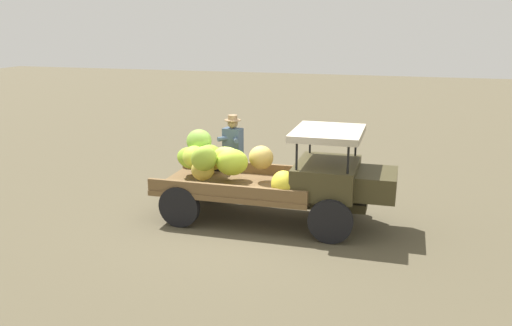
% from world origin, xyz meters
% --- Properties ---
extents(ground_plane, '(60.00, 60.00, 0.00)m').
position_xyz_m(ground_plane, '(0.00, 0.00, 0.00)').
color(ground_plane, brown).
extents(truck, '(4.50, 1.79, 1.83)m').
position_xyz_m(truck, '(0.19, 0.24, 0.91)').
color(truck, '#3D361E').
rests_on(truck, ground).
extents(farmer, '(0.52, 0.48, 1.79)m').
position_xyz_m(farmer, '(-1.01, 1.45, 1.02)').
color(farmer, olive).
rests_on(farmer, ground).
extents(loose_banana_bunch, '(0.71, 0.52, 0.31)m').
position_xyz_m(loose_banana_bunch, '(0.14, 2.32, 0.15)').
color(loose_banana_bunch, gold).
rests_on(loose_banana_bunch, ground).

